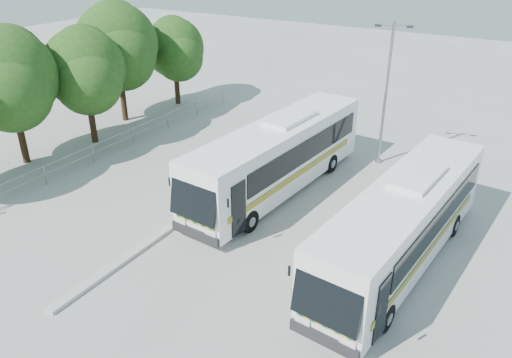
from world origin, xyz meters
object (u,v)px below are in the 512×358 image
Objects in this scene: tree_far_b at (9,77)px; tree_far_d at (118,45)px; coach_main at (278,156)px; lamppost at (386,89)px; coach_adjacent at (403,223)px; tree_far_e at (175,48)px; tree_far_c at (85,69)px.

tree_far_d is at bearing 92.23° from tree_far_b.
coach_main is 6.68m from lamppost.
tree_far_d is at bearing 167.60° from coach_adjacent.
tree_far_e is 0.82× the size of lamppost.
tree_far_b is 18.52m from lamppost.
lamppost reaches higher than coach_adjacent.
coach_main is at bearing 0.62° from tree_far_c.
tree_far_b is at bearing -87.77° from tree_far_d.
lamppost reaches higher than tree_far_b.
tree_far_b is at bearing -164.70° from lamppost.
tree_far_d is at bearing 169.42° from coach_main.
lamppost is (3.03, 5.53, 2.22)m from coach_main.
coach_adjacent is at bearing -29.73° from tree_far_e.
tree_far_d is 16.29m from lamppost.
tree_far_b is at bearing -170.82° from coach_adjacent.
coach_adjacent is at bearing -17.88° from tree_far_d.
tree_far_e reaches higher than coach_main.
coach_adjacent is (6.56, -2.78, -0.07)m from coach_main.
tree_far_d is (-0.30, 7.60, 0.25)m from tree_far_b.
coach_adjacent is 1.56× the size of lamppost.
tree_far_d is at bearing 171.12° from lamppost.
coach_main is at bearing 17.44° from tree_far_b.
tree_far_d is 1.24× the size of tree_far_e.
tree_far_e is 14.98m from coach_main.
tree_far_e is 0.50× the size of coach_main.
tree_far_b is 13.73m from coach_main.
tree_far_b is 0.95× the size of tree_far_d.
tree_far_b reaches higher than coach_main.
tree_far_e is at bearing 151.67° from coach_main.
tree_far_c is at bearing -72.17° from tree_far_d.
coach_main is 1.04× the size of coach_adjacent.
tree_far_e reaches higher than coach_adjacent.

